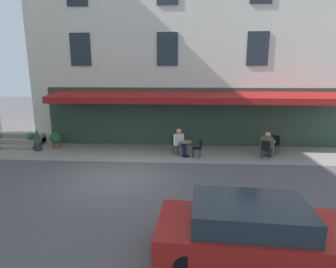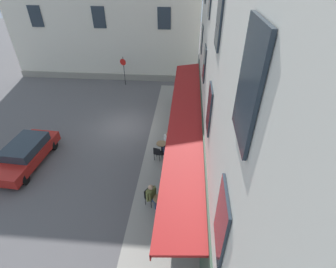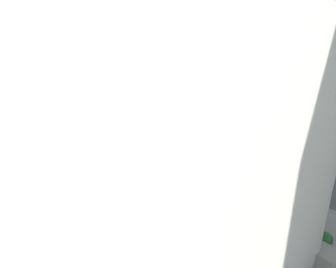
% 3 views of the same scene
% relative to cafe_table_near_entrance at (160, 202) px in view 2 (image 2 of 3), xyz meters
% --- Properties ---
extents(ground_plane, '(70.00, 70.00, 0.00)m').
position_rel_cafe_table_near_entrance_xyz_m(ground_plane, '(6.75, 3.15, -0.49)').
color(ground_plane, '#565456').
extents(sidewalk_cafe_terrace, '(20.50, 3.20, 0.01)m').
position_rel_cafe_table_near_entrance_xyz_m(sidewalk_cafe_terrace, '(3.50, -0.25, -0.49)').
color(sidewalk_cafe_terrace, gray).
rests_on(sidewalk_cafe_terrace, ground_plane).
extents(cafe_building_facade, '(20.00, 10.70, 15.00)m').
position_rel_cafe_table_near_entrance_xyz_m(cafe_building_facade, '(2.75, -6.34, 7.00)').
color(cafe_building_facade, silver).
rests_on(cafe_building_facade, ground_plane).
extents(back_alley_steps, '(2.40, 1.75, 0.60)m').
position_rel_cafe_table_near_entrance_xyz_m(back_alley_steps, '(13.35, -1.44, -0.25)').
color(back_alley_steps, gray).
rests_on(back_alley_steps, ground_plane).
extents(cafe_table_near_entrance, '(0.60, 0.60, 0.75)m').
position_rel_cafe_table_near_entrance_xyz_m(cafe_table_near_entrance, '(0.00, 0.00, 0.00)').
color(cafe_table_near_entrance, black).
rests_on(cafe_table_near_entrance, ground_plane).
extents(cafe_chair_black_corner_right, '(0.54, 0.54, 0.91)m').
position_rel_cafe_table_near_entrance_xyz_m(cafe_chair_black_corner_right, '(0.31, 0.55, 0.06)').
color(cafe_chair_black_corner_right, black).
rests_on(cafe_chair_black_corner_right, ground_plane).
extents(cafe_chair_black_under_awning, '(0.57, 0.57, 0.91)m').
position_rel_cafe_table_near_entrance_xyz_m(cafe_chair_black_under_awning, '(-0.43, -0.47, 0.06)').
color(cafe_chair_black_under_awning, black).
rests_on(cafe_chair_black_under_awning, ground_plane).
extents(cafe_table_mid_terrace, '(0.60, 0.60, 0.75)m').
position_rel_cafe_table_near_entrance_xyz_m(cafe_table_mid_terrace, '(4.06, 0.34, 0.00)').
color(cafe_table_mid_terrace, black).
rests_on(cafe_table_mid_terrace, ground_plane).
extents(cafe_chair_black_kerbside, '(0.49, 0.49, 0.91)m').
position_rel_cafe_table_near_entrance_xyz_m(cafe_chair_black_kerbside, '(3.45, 0.51, 0.06)').
color(cafe_chair_black_kerbside, black).
rests_on(cafe_chair_black_kerbside, ground_plane).
extents(cafe_chair_black_near_door, '(0.57, 0.57, 0.91)m').
position_rel_cafe_table_near_entrance_xyz_m(cafe_chair_black_near_door, '(4.51, -0.10, 0.06)').
color(cafe_chair_black_near_door, black).
rests_on(cafe_chair_black_near_door, ground_plane).
extents(seated_patron_in_white, '(0.63, 0.63, 1.30)m').
position_rel_cafe_table_near_entrance_xyz_m(seated_patron_in_white, '(4.36, 0.05, 0.21)').
color(seated_patron_in_white, navy).
rests_on(seated_patron_in_white, ground_plane).
extents(seated_companion_in_olive, '(0.60, 0.63, 1.29)m').
position_rel_cafe_table_near_entrance_xyz_m(seated_companion_in_olive, '(0.21, 0.36, 0.20)').
color(seated_companion_in_olive, navy).
rests_on(seated_companion_in_olive, ground_plane).
extents(no_parking_sign, '(0.22, 0.56, 2.60)m').
position_rel_cafe_table_near_entrance_xyz_m(no_parking_sign, '(13.57, 4.67, 1.30)').
color(no_parking_sign, black).
rests_on(no_parking_sign, ground_plane).
extents(potted_plant_entrance_left, '(0.39, 0.39, 1.22)m').
position_rel_cafe_table_near_entrance_xyz_m(potted_plant_entrance_left, '(11.78, -0.26, 0.10)').
color(potted_plant_entrance_left, '#2D2D33').
rests_on(potted_plant_entrance_left, ground_plane).
extents(potted_plant_entrance_right, '(0.42, 0.42, 0.74)m').
position_rel_cafe_table_near_entrance_xyz_m(potted_plant_entrance_right, '(12.63, -1.15, -0.10)').
color(potted_plant_entrance_right, brown).
rests_on(potted_plant_entrance_right, ground_plane).
extents(potted_plant_mid_terrace, '(0.62, 0.62, 0.87)m').
position_rel_cafe_table_near_entrance_xyz_m(potted_plant_mid_terrace, '(11.04, -0.79, -0.00)').
color(potted_plant_mid_terrace, brown).
rests_on(potted_plant_mid_terrace, ground_plane).
extents(parked_car_red, '(4.40, 2.07, 1.33)m').
position_rel_cafe_table_near_entrance_xyz_m(parked_car_red, '(2.60, 7.80, 0.22)').
color(parked_car_red, '#A81E19').
rests_on(parked_car_red, ground_plane).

